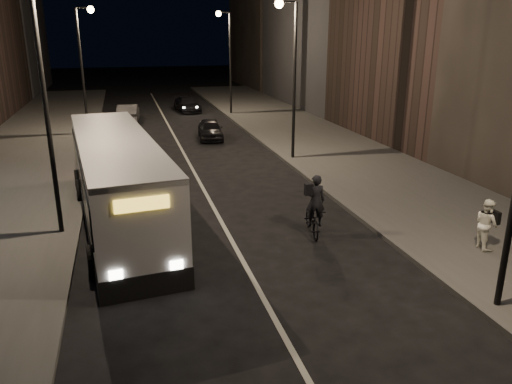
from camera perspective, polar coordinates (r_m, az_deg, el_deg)
ground at (r=15.21m, az=-1.16°, el=-8.53°), size 180.00×180.00×0.00m
sidewalk_right at (r=30.39m, az=8.18°, el=5.04°), size 7.00×70.00×0.16m
sidewalk_left at (r=28.53m, az=-25.17°, el=2.65°), size 7.00×70.00×0.16m
streetlight_right_mid at (r=26.67m, az=3.91°, el=14.87°), size 1.20×0.44×8.12m
streetlight_right_far at (r=42.13m, az=-3.34°, el=16.00°), size 1.20×0.44×8.12m
streetlight_left_near at (r=17.41m, az=-22.38°, el=11.97°), size 1.20×0.44×8.12m
streetlight_left_far at (r=35.32m, az=-19.00°, el=14.72°), size 1.20×0.44×8.12m
city_bus at (r=18.67m, az=-15.55°, el=1.60°), size 3.80×12.01×3.19m
cyclist_on_bicycle at (r=17.35m, az=6.56°, el=-2.57°), size 0.95×1.99×2.20m
pedestrian_woman at (r=17.36m, az=24.85°, el=-3.32°), size 0.71×0.86×1.64m
car_near at (r=32.97m, az=-5.25°, el=7.15°), size 1.87×3.89×1.28m
car_mid at (r=40.26m, az=-14.38°, el=8.72°), size 1.85×4.38×1.41m
car_far at (r=44.74m, az=-7.86°, el=9.88°), size 2.25×4.44×1.23m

